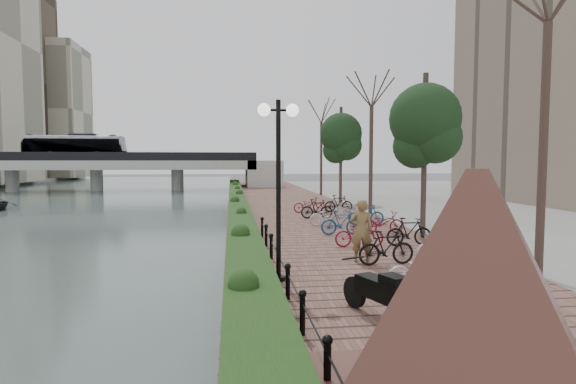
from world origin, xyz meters
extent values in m
plane|color=#59595B|center=(0.00, 0.00, 0.00)|extent=(220.00, 220.00, 0.00)
cube|color=#4E625D|center=(-15.00, 25.00, 0.01)|extent=(30.00, 130.00, 0.02)
cube|color=brown|center=(4.00, 17.50, 0.25)|extent=(8.00, 75.00, 0.50)
cube|color=gray|center=(20.00, 17.50, 0.25)|extent=(24.00, 75.00, 0.50)
cube|color=#193C16|center=(0.60, 20.00, 0.80)|extent=(1.10, 56.00, 0.60)
cylinder|color=black|center=(1.40, -3.00, 0.85)|extent=(0.10, 0.10, 0.70)
cylinder|color=black|center=(1.40, -1.00, 0.85)|extent=(0.10, 0.10, 0.70)
cylinder|color=black|center=(1.40, 1.00, 0.85)|extent=(0.10, 0.10, 0.70)
cylinder|color=black|center=(1.40, 3.00, 0.85)|extent=(0.10, 0.10, 0.70)
cylinder|color=black|center=(1.40, 5.00, 0.85)|extent=(0.10, 0.10, 0.70)
cylinder|color=black|center=(1.40, 7.00, 0.85)|extent=(0.10, 0.10, 0.70)
cylinder|color=black|center=(1.40, 9.00, 0.85)|extent=(0.10, 0.10, 0.70)
pyramid|color=#4E2C21|center=(2.82, -3.92, 2.05)|extent=(4.69, 4.69, 2.69)
cylinder|color=black|center=(1.37, 2.58, 2.73)|extent=(0.12, 0.12, 4.47)
cylinder|color=black|center=(1.37, 2.58, 4.72)|extent=(0.70, 0.06, 0.06)
sphere|color=white|center=(1.02, 2.58, 4.72)|extent=(0.32, 0.32, 0.32)
sphere|color=white|center=(1.72, 2.58, 4.72)|extent=(0.32, 0.32, 0.32)
imported|color=olive|center=(4.00, 4.31, 1.43)|extent=(0.74, 0.55, 1.85)
imported|color=silver|center=(4.60, 1.30, 0.95)|extent=(0.60, 1.72, 0.90)
imported|color=black|center=(4.60, 3.90, 1.00)|extent=(0.47, 1.66, 1.00)
imported|color=maroon|center=(4.60, 6.50, 0.95)|extent=(0.60, 1.71, 0.90)
imported|color=navy|center=(4.60, 9.10, 1.00)|extent=(0.47, 1.66, 1.00)
imported|color=silver|center=(4.60, 11.70, 0.95)|extent=(0.60, 1.71, 0.90)
imported|color=black|center=(4.60, 14.30, 1.00)|extent=(0.47, 1.66, 1.00)
imported|color=maroon|center=(4.60, 16.90, 0.95)|extent=(0.60, 1.72, 0.90)
imported|color=navy|center=(6.40, 1.30, 1.00)|extent=(0.47, 1.66, 1.00)
imported|color=silver|center=(6.40, 3.90, 0.95)|extent=(0.60, 1.71, 0.90)
imported|color=black|center=(6.40, 6.50, 1.00)|extent=(0.47, 1.66, 1.00)
imported|color=maroon|center=(6.40, 9.10, 0.95)|extent=(0.60, 1.71, 0.90)
imported|color=navy|center=(6.40, 11.70, 1.00)|extent=(0.47, 1.66, 1.00)
imported|color=silver|center=(6.40, 14.30, 0.95)|extent=(0.60, 1.71, 0.90)
imported|color=black|center=(6.40, 16.90, 1.00)|extent=(0.47, 1.66, 1.00)
cube|color=#ADADA7|center=(-15.00, 45.00, 3.00)|extent=(36.00, 8.00, 1.00)
cube|color=black|center=(-15.00, 41.10, 3.95)|extent=(36.00, 0.15, 0.90)
cube|color=black|center=(-15.00, 48.90, 3.95)|extent=(36.00, 0.15, 0.90)
cylinder|color=#ADADA7|center=(-24.00, 45.00, 1.25)|extent=(1.40, 1.40, 2.50)
cylinder|color=#ADADA7|center=(-15.00, 45.00, 1.25)|extent=(1.40, 1.40, 2.50)
cylinder|color=#ADADA7|center=(-6.00, 45.00, 1.25)|extent=(1.40, 1.40, 2.50)
imported|color=white|center=(-17.16, 45.00, 5.00)|extent=(2.52, 10.77, 3.00)
cube|color=beige|center=(-33.00, 80.00, 12.50)|extent=(12.00, 12.00, 24.00)
camera|label=1|loc=(0.21, -8.42, 3.49)|focal=28.00mm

